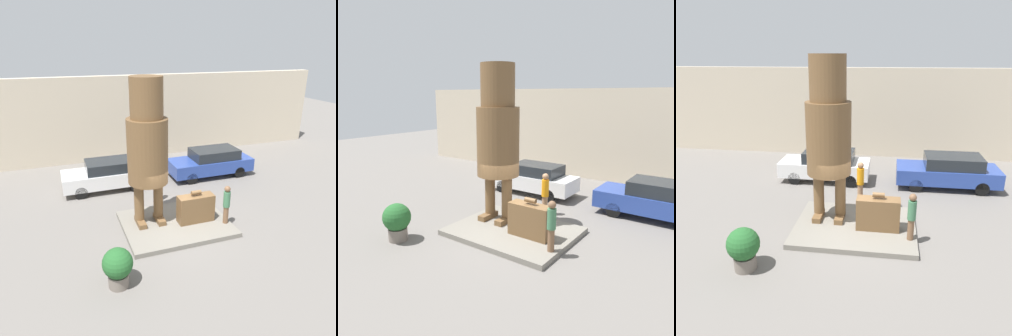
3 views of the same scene
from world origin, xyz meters
The scene contains 10 objects.
ground_plane centered at (0.00, 0.00, 0.00)m, with size 60.00×60.00×0.00m, color slate.
pedestal centered at (0.00, 0.00, 0.09)m, with size 4.32×3.39×0.19m.
building_backdrop centered at (0.00, 9.50, 2.66)m, with size 28.00×0.60×5.31m.
statue_figure centered at (-1.01, 0.42, 3.62)m, with size 1.59×1.59×5.87m.
giant_suitcase centered at (0.82, -0.19, 0.77)m, with size 1.51×0.55×1.38m.
tourist centered at (1.92, -0.74, 1.09)m, with size 0.28×0.28×1.65m.
parked_car_white centered at (-2.00, 4.69, 0.81)m, with size 4.42×1.71×1.55m.
parked_car_blue centered at (3.91, 4.61, 0.83)m, with size 4.71×1.80×1.58m.
planter_pot centered at (-2.95, -2.80, 0.74)m, with size 0.96×0.96×1.33m.
worker_hivis centered at (-0.06, 2.39, 0.98)m, with size 0.30×0.30×1.78m.
Camera 1 is at (-4.27, -11.14, 7.10)m, focal length 35.00 mm.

